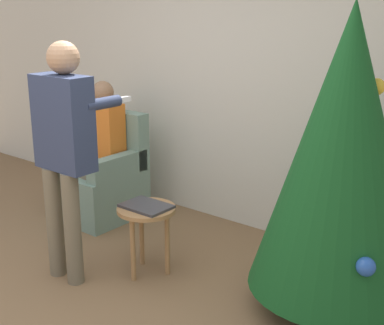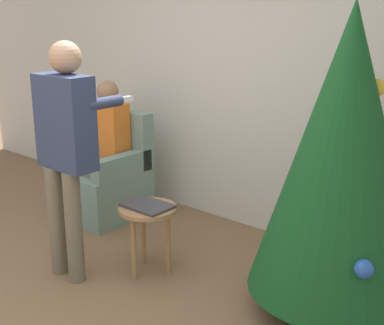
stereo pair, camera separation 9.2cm
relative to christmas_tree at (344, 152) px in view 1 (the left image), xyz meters
name	(u,v)px [view 1 (the left image)]	position (x,y,z in m)	size (l,w,h in m)	color
wall_back	(239,74)	(-1.34, 0.85, 0.28)	(8.00, 0.06, 2.70)	beige
christmas_tree	(344,152)	(0.00, 0.00, 0.00)	(1.11, 1.11, 1.97)	brown
armchair	(103,181)	(-2.40, 0.18, -0.73)	(0.65, 0.70, 0.97)	gray
person_seated	(99,144)	(-2.40, 0.16, -0.37)	(0.36, 0.46, 1.27)	#6B604C
person_standing	(64,141)	(-1.69, -0.77, -0.05)	(0.46, 0.57, 1.70)	#6B604C
side_stool	(147,218)	(-1.29, -0.39, -0.63)	(0.43, 0.43, 0.52)	#A37547
laptop	(146,206)	(-1.29, -0.39, -0.54)	(0.35, 0.25, 0.02)	#38383D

